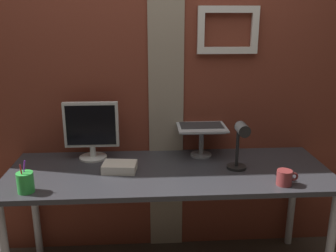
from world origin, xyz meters
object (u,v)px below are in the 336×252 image
Objects in this scene: monitor at (91,128)px; pen_cup at (25,182)px; coffee_mug at (285,178)px; desk_lamp at (240,141)px; laptop at (201,118)px.

pen_cup is at bearing -121.69° from monitor.
desk_lamp is at bearing 137.55° from coffee_mug.
desk_lamp is at bearing -61.61° from laptop.
monitor is 1.22m from coffee_mug.
coffee_mug is (0.40, -0.54, -0.20)m from laptop.
laptop reaches higher than monitor.
pen_cup is (-1.20, -0.19, -0.14)m from desk_lamp.
pen_cup is (-0.29, -0.47, -0.15)m from monitor.
laptop is at bearing 4.97° from monitor.
laptop is 0.39m from desk_lamp.
monitor is 0.72m from laptop.
coffee_mug is (1.12, -0.47, -0.17)m from monitor.
pen_cup is at bearing -152.08° from laptop.
monitor is at bearing 58.31° from pen_cup.
pen_cup is at bearing -180.00° from coffee_mug.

